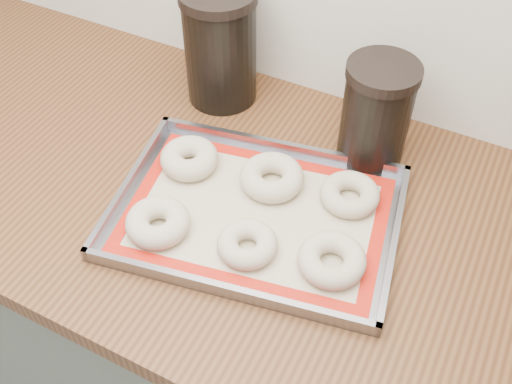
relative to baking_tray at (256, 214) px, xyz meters
The scene contains 12 objects.
cabinet 0.53m from the baking_tray, ahead, with size 3.00×0.65×0.86m, color #60695D.
countertop 0.23m from the baking_tray, ahead, with size 3.06×0.68×0.04m, color brown.
baking_tray is the anchor object (origin of this frame).
baking_mat 0.00m from the baking_tray, 110.56° to the left, with size 0.46×0.36×0.00m.
bagel_front_left 0.16m from the baking_tray, 141.31° to the right, with size 0.10×0.10×0.04m, color #C5B399.
bagel_front_mid 0.08m from the baking_tray, 73.27° to the right, with size 0.09×0.09×0.03m, color #C5B399.
bagel_front_right 0.16m from the baking_tray, 15.42° to the right, with size 0.10×0.10×0.03m, color #C5B399.
bagel_back_left 0.16m from the baking_tray, 162.94° to the left, with size 0.10×0.10×0.04m, color #C5B399.
bagel_back_mid 0.08m from the baking_tray, 95.42° to the left, with size 0.11×0.11×0.04m, color #C5B399.
bagel_back_right 0.16m from the baking_tray, 38.18° to the left, with size 0.10×0.10×0.03m, color #C5B399.
canister_left 0.35m from the baking_tray, 128.77° to the left, with size 0.14×0.14×0.23m.
canister_mid 0.27m from the baking_tray, 63.46° to the left, with size 0.12×0.12×0.19m.
Camera 1 is at (0.07, 1.07, 1.65)m, focal length 42.00 mm.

